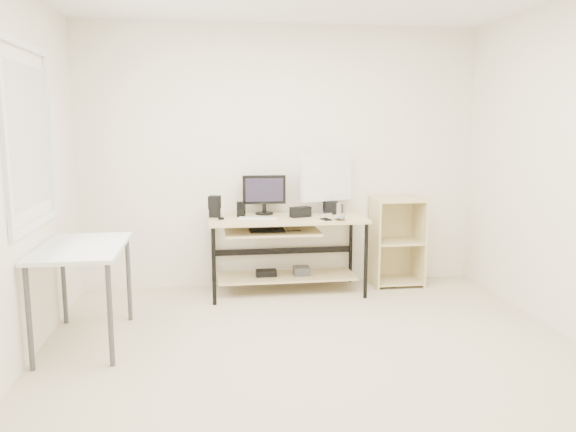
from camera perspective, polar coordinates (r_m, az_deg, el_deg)
The scene contains 16 objects.
room at distance 3.72m, azimuth 1.27°, elevation 4.42°, with size 4.01×4.01×2.62m.
desk at distance 5.44m, azimuth -0.38°, elevation -2.32°, with size 1.50×0.65×0.75m.
side_table at distance 4.43m, azimuth -20.18°, elevation -3.85°, with size 0.60×1.00×0.75m.
shelf_unit at distance 5.88m, azimuth 10.85°, elevation -2.46°, with size 0.50×0.40×0.90m.
black_monitor at distance 5.54m, azimuth -2.44°, elevation 2.45°, with size 0.42×0.18×0.39m.
white_imac at distance 5.59m, azimuth 3.90°, elevation 3.79°, with size 0.55×0.25×0.60m.
keyboard at distance 5.31m, azimuth -3.07°, elevation -0.23°, with size 0.37×0.10×0.01m, color white.
mouse at distance 5.27m, azimuth 5.01°, elevation -0.15°, with size 0.07×0.12×0.04m, color #ADADB2.
center_speaker at distance 5.40m, azimuth 1.27°, elevation 0.42°, with size 0.20×0.09×0.10m, color black.
speaker_left at distance 5.43m, azimuth -7.46°, elevation 1.01°, with size 0.13×0.13×0.21m.
speaker_right at distance 5.61m, azimuth 4.46°, elevation 0.86°, with size 0.10×0.10×0.13m, color black.
audio_controller at distance 5.41m, azimuth -4.78°, elevation 0.69°, with size 0.08×0.05×0.15m, color black.
volume_puck at distance 5.30m, azimuth -6.82°, elevation -0.24°, with size 0.06×0.06×0.02m, color black.
smartphone at distance 5.26m, azimuth 3.87°, elevation -0.34°, with size 0.07×0.13×0.01m, color black.
coaster at distance 5.22m, azimuth 5.36°, elevation -0.44°, with size 0.10×0.10×0.01m, color olive.
drinking_glass at distance 5.21m, azimuth 5.38°, elevation 0.44°, with size 0.08×0.08×0.16m, color white.
Camera 1 is at (-0.74, -3.62, 1.63)m, focal length 35.00 mm.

